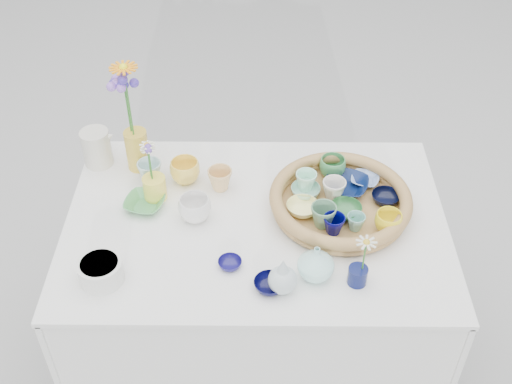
{
  "coord_description": "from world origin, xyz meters",
  "views": [
    {
      "loc": [
        0.01,
        -1.53,
        2.23
      ],
      "look_at": [
        0.0,
        0.02,
        0.87
      ],
      "focal_mm": 45.0,
      "sensor_mm": 36.0,
      "label": 1
    }
  ],
  "objects_px": {
    "bud_vase_seafoam": "(316,263)",
    "tall_vase_yellow": "(137,150)",
    "display_table": "(256,355)",
    "wicker_tray": "(340,202)"
  },
  "relations": [
    {
      "from": "display_table",
      "to": "wicker_tray",
      "type": "relative_size",
      "value": 2.66
    },
    {
      "from": "bud_vase_seafoam",
      "to": "tall_vase_yellow",
      "type": "bearing_deg",
      "value": 139.28
    },
    {
      "from": "display_table",
      "to": "tall_vase_yellow",
      "type": "distance_m",
      "value": 0.98
    },
    {
      "from": "bud_vase_seafoam",
      "to": "wicker_tray",
      "type": "bearing_deg",
      "value": 71.12
    },
    {
      "from": "display_table",
      "to": "wicker_tray",
      "type": "bearing_deg",
      "value": 10.12
    },
    {
      "from": "display_table",
      "to": "tall_vase_yellow",
      "type": "xyz_separation_m",
      "value": [
        -0.42,
        0.28,
        0.84
      ]
    },
    {
      "from": "wicker_tray",
      "to": "display_table",
      "type": "bearing_deg",
      "value": -169.88
    },
    {
      "from": "wicker_tray",
      "to": "bud_vase_seafoam",
      "type": "bearing_deg",
      "value": -108.88
    },
    {
      "from": "tall_vase_yellow",
      "to": "bud_vase_seafoam",
      "type": "bearing_deg",
      "value": -40.72
    },
    {
      "from": "display_table",
      "to": "bud_vase_seafoam",
      "type": "distance_m",
      "value": 0.88
    }
  ]
}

